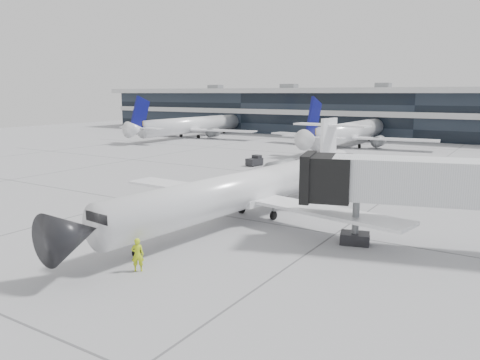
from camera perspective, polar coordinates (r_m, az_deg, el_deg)
The scene contains 9 objects.
ground at distance 39.00m, azimuth -2.38°, elevation -4.30°, with size 220.00×220.00×0.00m, color #9B9B9E.
terminal at distance 115.14m, azimuth 21.60°, elevation 7.33°, with size 170.00×22.00×10.00m, color black.
bg_jet_left at distance 109.13m, azimuth -5.51°, elevation 5.25°, with size 32.00×40.00×9.60m, color white, non-canonical shape.
bg_jet_center at distance 91.46m, azimuth 13.23°, elevation 4.00°, with size 32.00×40.00×9.60m, color white, non-canonical shape.
regional_jet at distance 37.08m, azimuth 1.00°, elevation -0.98°, with size 26.18×32.69×7.55m.
jet_bridge at distance 32.19m, azimuth 26.48°, elevation -0.47°, with size 18.78×8.31×6.11m.
ramp_worker at distance 27.44m, azimuth -12.39°, elevation -8.88°, with size 0.71×0.47×1.95m, color #CAE718.
traffic_cone at distance 51.06m, azimuth 0.05°, elevation -0.47°, with size 0.43×0.43×0.49m.
far_tug at distance 65.32m, azimuth 1.81°, elevation 2.33°, with size 1.79×2.53×1.46m.
Camera 1 is at (21.41, -31.02, 9.99)m, focal length 35.00 mm.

